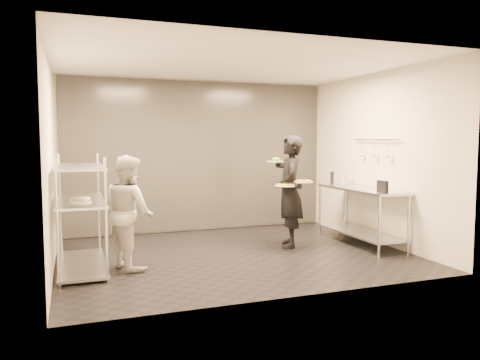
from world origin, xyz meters
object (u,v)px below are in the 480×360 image
object	(u,v)px
salad_plate	(276,160)
bottle_dark	(332,178)
pizza_plate_near	(286,185)
waiter	(290,191)
pizza_plate_far	(303,181)
pass_rack	(81,211)
bottle_clear	(347,178)
prep_counter	(360,206)
pos_monitor	(382,187)
bottle_green	(343,179)
chef	(129,212)

from	to	relation	value
salad_plate	bottle_dark	bearing A→B (deg)	13.37
pizza_plate_near	bottle_dark	world-z (taller)	bottle_dark
waiter	pizza_plate_near	world-z (taller)	waiter
pizza_plate_far	bottle_dark	xyz separation A→B (m)	(1.01, 0.83, -0.03)
pass_rack	bottle_clear	xyz separation A→B (m)	(4.50, 0.69, 0.25)
pizza_plate_near	pass_rack	bearing A→B (deg)	-179.04
pizza_plate_far	prep_counter	bearing A→B (deg)	1.38
prep_counter	pass_rack	bearing A→B (deg)	-179.97
prep_counter	pos_monitor	distance (m)	0.83
pos_monitor	bottle_dark	distance (m)	1.52
pizza_plate_near	pizza_plate_far	size ratio (longest dim) A/B	1.15
pass_rack	bottle_dark	xyz separation A→B (m)	(4.27, 0.80, 0.26)
pos_monitor	waiter	bearing A→B (deg)	145.71
salad_plate	bottle_green	size ratio (longest dim) A/B	1.32
pass_rack	bottle_clear	bearing A→B (deg)	8.67
chef	bottle_green	xyz separation A→B (m)	(3.69, 0.66, 0.28)
pos_monitor	bottle_clear	distance (m)	1.43
waiter	salad_plate	world-z (taller)	waiter
bottle_clear	pos_monitor	bearing A→B (deg)	-101.70
waiter	prep_counter	bearing A→B (deg)	101.49
pos_monitor	pass_rack	bearing A→B (deg)	177.22
salad_plate	pos_monitor	bearing A→B (deg)	-46.48
pizza_plate_near	pizza_plate_far	world-z (taller)	pizza_plate_far
prep_counter	chef	bearing A→B (deg)	-177.13
pass_rack	prep_counter	distance (m)	4.33
waiter	chef	world-z (taller)	waiter
pass_rack	prep_counter	world-z (taller)	pass_rack
prep_counter	bottle_green	size ratio (longest dim) A/B	8.22
pass_rack	pizza_plate_far	xyz separation A→B (m)	(3.27, -0.02, 0.29)
pizza_plate_near	bottle_clear	distance (m)	1.63
pizza_plate_near	salad_plate	bearing A→B (deg)	85.08
waiter	bottle_clear	distance (m)	1.44
waiter	bottle_dark	distance (m)	1.28
salad_plate	bottle_clear	bearing A→B (deg)	6.86
bottle_clear	bottle_dark	distance (m)	0.26
bottle_clear	bottle_dark	xyz separation A→B (m)	(-0.23, 0.12, 0.01)
pass_rack	prep_counter	size ratio (longest dim) A/B	0.89
pizza_plate_near	bottle_clear	bearing A→B (deg)	23.01
pass_rack	bottle_clear	world-z (taller)	pass_rack
chef	pass_rack	bearing A→B (deg)	54.07
bottle_green	bottle_clear	size ratio (longest dim) A/B	1.11
pass_rack	pos_monitor	world-z (taller)	pass_rack
pass_rack	salad_plate	distance (m)	3.14
pass_rack	pizza_plate_far	bearing A→B (deg)	-0.40
pass_rack	waiter	bearing A→B (deg)	3.84
pizza_plate_far	waiter	bearing A→B (deg)	116.78
salad_plate	pass_rack	bearing A→B (deg)	-170.48
pass_rack	bottle_dark	world-z (taller)	pass_rack
pizza_plate_far	bottle_green	world-z (taller)	bottle_green
prep_counter	salad_plate	bearing A→B (deg)	158.45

